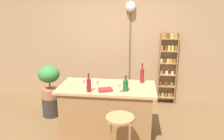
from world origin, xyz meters
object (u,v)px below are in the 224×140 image
Objects in this scene: bottle_wine_red at (89,85)px; wine_glass_center at (98,83)px; spice_shelf at (168,66)px; wine_glass_right at (119,86)px; plant_stool at (51,106)px; potted_plant at (49,79)px; wine_glass_left at (84,82)px; bottle_sauce_amber at (142,75)px; bar_stool at (120,129)px; bottle_spirits_clear at (126,85)px; pendant_globe_light at (131,8)px; cookbook at (105,90)px.

bottle_wine_red is 1.75× the size of wine_glass_center.
spice_shelf is 2.03m from wine_glass_right.
wine_glass_right is at bearing -30.88° from plant_stool.
potted_plant is 1.39m from wine_glass_center.
wine_glass_left is 0.22m from wine_glass_center.
wine_glass_center is 1.00× the size of wine_glass_right.
bar_stool is at bearing -106.44° from bottle_sauce_amber.
bottle_sauce_amber reaches higher than bottle_spirits_clear.
bottle_wine_red is at bearing -106.19° from pendant_globe_light.
plant_stool is 0.58× the size of potted_plant.
bottle_spirits_clear is at bearing -120.09° from bottle_sauce_amber.
pendant_globe_light is at bearing 87.90° from wine_glass_right.
bar_stool is 0.92m from wine_glass_left.
pendant_globe_light is at bearing 32.08° from potted_plant.
bottle_sauce_amber is 2.05× the size of wine_glass_center.
bottle_sauce_amber is (1.80, -0.32, 0.24)m from potted_plant.
wine_glass_right reaches higher than cookbook.
bottle_sauce_amber reaches higher than bar_stool.
potted_plant is 4.03× the size of wine_glass_center.
bottle_sauce_amber is at bearing -10.11° from plant_stool.
bottle_wine_red is 0.26m from cookbook.
bottle_spirits_clear is 1.46× the size of wine_glass_center.
wine_glass_right is at bearing 97.24° from bar_stool.
wine_glass_right is 0.07× the size of pendant_globe_light.
cookbook is (-0.31, -0.03, -0.07)m from bottle_spirits_clear.
wine_glass_right is at bearing -117.17° from spice_shelf.
pendant_globe_light reaches higher than plant_stool.
bottle_spirits_clear is at bearing -25.97° from potted_plant.
wine_glass_center is at bearing 165.88° from wine_glass_right.
pendant_globe_light reaches higher than wine_glass_left.
potted_plant is 2.25m from pendant_globe_light.
plant_stool is 2.00m from bottle_sauce_amber.
bottle_spirits_clear reaches higher than wine_glass_right.
spice_shelf is 6.78× the size of bottle_spirits_clear.
potted_plant is at bearing 139.14° from wine_glass_left.
bottle_sauce_amber is 0.65m from wine_glass_right.
plant_stool is (-1.51, 1.29, -0.35)m from bar_stool.
bottle_wine_red is (-0.51, 0.43, 0.45)m from bar_stool.
bar_stool is 0.62m from wine_glass_right.
cookbook is at bearing -140.43° from bottle_sauce_amber.
bottle_wine_red reaches higher than wine_glass_left.
plant_stool is at bearing 154.03° from bottle_spirits_clear.
cookbook reaches higher than bar_stool.
bottle_spirits_clear is at bearing 10.80° from bottle_wine_red.
potted_plant is 3.15× the size of cookbook.
wine_glass_center reaches higher than potted_plant.
bottle_sauce_amber is 2.05× the size of wine_glass_right.
plant_stool is (-2.39, -0.93, -0.68)m from spice_shelf.
potted_plant is at bearing -90.00° from plant_stool.
spice_shelf reaches higher than wine_glass_center.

